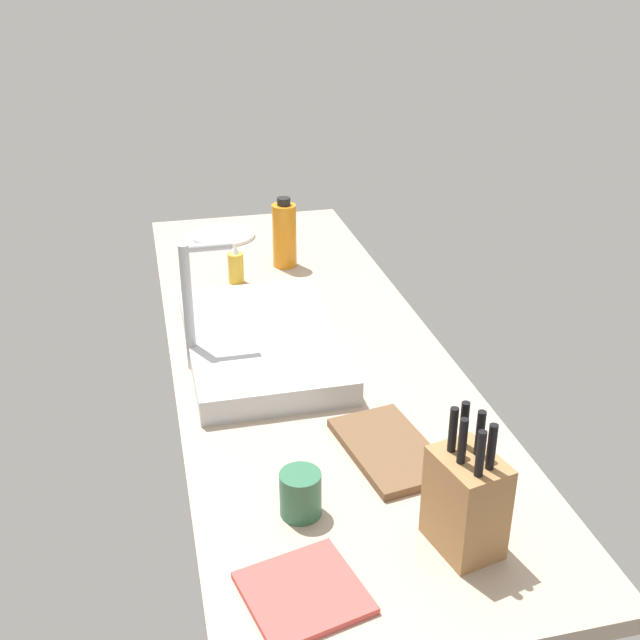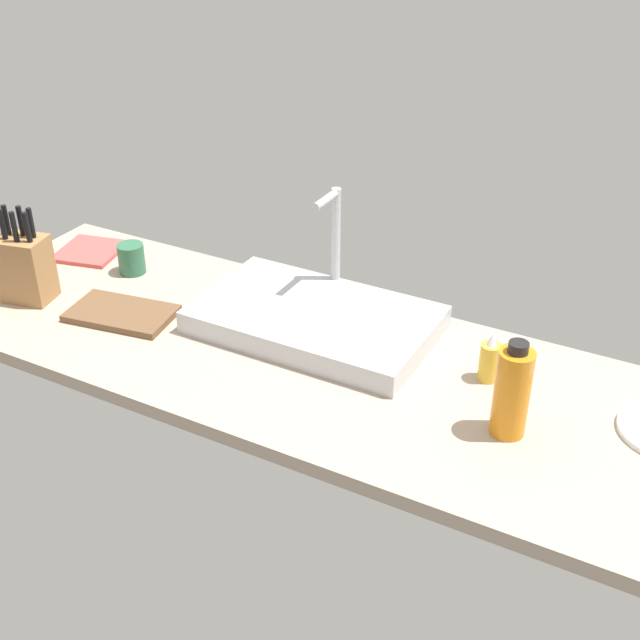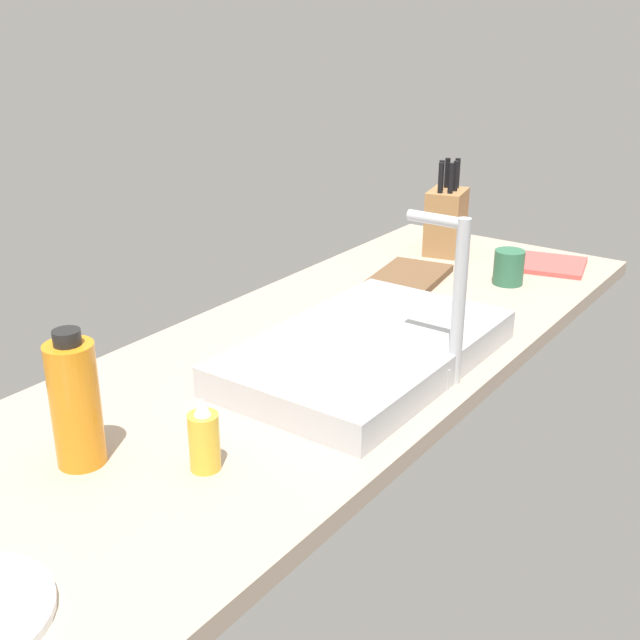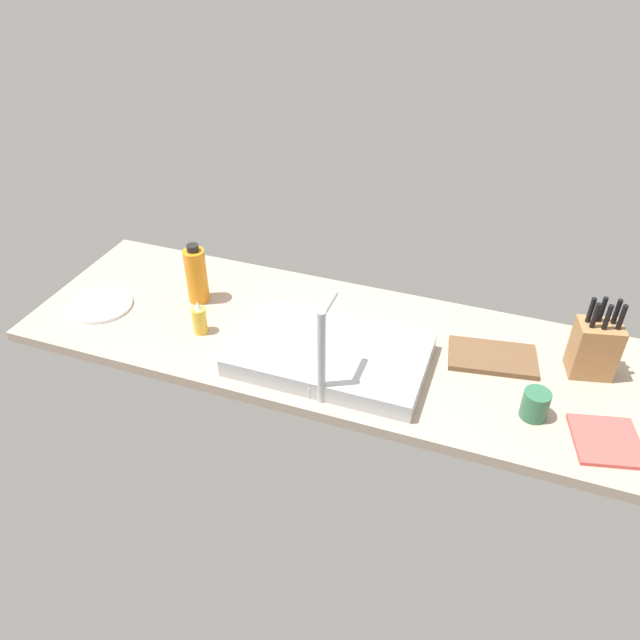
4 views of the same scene
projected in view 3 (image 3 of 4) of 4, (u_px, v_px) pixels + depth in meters
The scene contains 9 objects.
countertop_slab at pixel (305, 367), 155.63cm from camera, with size 199.09×66.28×3.50cm, color tan.
sink_basin at pixel (367, 351), 151.27cm from camera, with size 57.96×35.02×5.86cm, color #B7BABF.
faucet at pixel (454, 292), 139.47cm from camera, with size 5.50×11.91×30.79cm.
knife_block at pixel (446, 220), 216.17cm from camera, with size 14.04×11.71×25.46cm.
cutting_board at pixel (407, 279), 196.58cm from camera, with size 26.42×15.42×1.80cm, color brown.
soap_bottle at pixel (204, 439), 117.01cm from camera, with size 4.67×4.67×11.85cm.
water_bottle at pixel (75, 403), 116.78cm from camera, with size 7.37×7.37×21.63cm.
dish_towel at pixel (550, 264), 207.97cm from camera, with size 17.01×17.50×1.20cm, color #CC4C47.
coffee_mug at pixel (509, 267), 194.27cm from camera, with size 7.39×7.39×8.47cm, color #2D6647.
Camera 3 is at (112.70, 84.44, 68.70)cm, focal length 44.64 mm.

